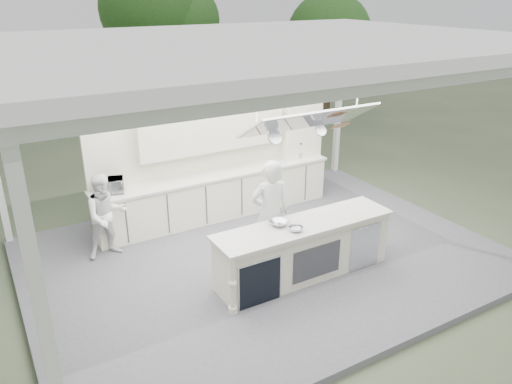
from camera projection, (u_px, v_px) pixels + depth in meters
ground at (265, 260)px, 9.00m from camera, size 90.00×90.00×0.00m
stage_deck at (265, 257)px, 8.98m from camera, size 8.00×6.00×0.12m
tent at (267, 48)px, 7.58m from camera, size 8.20×6.20×3.86m
demo_island at (303, 250)px, 8.13m from camera, size 3.10×0.79×0.95m
back_counter at (217, 195)px, 10.29m from camera, size 5.08×0.72×0.95m
back_wall_unit at (231, 143)px, 10.30m from camera, size 5.05×0.48×2.25m
tree_cluster at (98, 32)px, 15.48m from camera, size 19.55×9.40×5.85m
head_chef at (270, 213)px, 8.33m from camera, size 0.77×0.60×1.87m
sous_chef at (106, 216)px, 8.66m from camera, size 0.77×0.62×1.53m
toaster_oven at (110, 186)px, 9.10m from camera, size 0.57×0.46×0.27m
bowl_large at (279, 223)px, 7.88m from camera, size 0.37×0.37×0.07m
bowl_small at (296, 229)px, 7.70m from camera, size 0.25×0.25×0.07m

